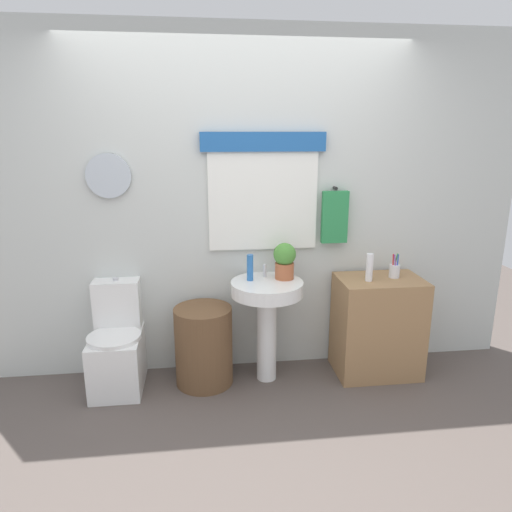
{
  "coord_description": "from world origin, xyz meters",
  "views": [
    {
      "loc": [
        -0.3,
        -2.34,
        1.85
      ],
      "look_at": [
        0.08,
        0.8,
        1.0
      ],
      "focal_mm": 32.28,
      "sensor_mm": 36.0,
      "label": 1
    }
  ],
  "objects_px": {
    "pedestal_sink": "(267,306)",
    "soap_bottle": "(250,268)",
    "laundry_hamper": "(204,346)",
    "toothbrush_cup": "(394,270)",
    "toilet": "(118,348)",
    "potted_plant": "(285,260)",
    "wooden_cabinet": "(377,326)",
    "lotion_bottle": "(369,267)"
  },
  "relations": [
    {
      "from": "pedestal_sink",
      "to": "soap_bottle",
      "type": "xyz_separation_m",
      "value": [
        -0.12,
        0.05,
        0.29
      ]
    },
    {
      "from": "laundry_hamper",
      "to": "toothbrush_cup",
      "type": "bearing_deg",
      "value": 0.77
    },
    {
      "from": "toilet",
      "to": "laundry_hamper",
      "type": "distance_m",
      "value": 0.64
    },
    {
      "from": "soap_bottle",
      "to": "potted_plant",
      "type": "relative_size",
      "value": 0.72
    },
    {
      "from": "wooden_cabinet",
      "to": "potted_plant",
      "type": "height_order",
      "value": "potted_plant"
    },
    {
      "from": "pedestal_sink",
      "to": "toothbrush_cup",
      "type": "xyz_separation_m",
      "value": [
        0.99,
        0.02,
        0.23
      ]
    },
    {
      "from": "toilet",
      "to": "toothbrush_cup",
      "type": "height_order",
      "value": "toothbrush_cup"
    },
    {
      "from": "wooden_cabinet",
      "to": "potted_plant",
      "type": "distance_m",
      "value": 0.92
    },
    {
      "from": "toilet",
      "to": "potted_plant",
      "type": "bearing_deg",
      "value": 1.13
    },
    {
      "from": "toilet",
      "to": "pedestal_sink",
      "type": "bearing_deg",
      "value": -1.81
    },
    {
      "from": "potted_plant",
      "to": "lotion_bottle",
      "type": "distance_m",
      "value": 0.63
    },
    {
      "from": "wooden_cabinet",
      "to": "potted_plant",
      "type": "bearing_deg",
      "value": 175.33
    },
    {
      "from": "toilet",
      "to": "toothbrush_cup",
      "type": "xyz_separation_m",
      "value": [
        2.1,
        -0.02,
        0.53
      ]
    },
    {
      "from": "laundry_hamper",
      "to": "pedestal_sink",
      "type": "xyz_separation_m",
      "value": [
        0.48,
        0.0,
        0.3
      ]
    },
    {
      "from": "pedestal_sink",
      "to": "lotion_bottle",
      "type": "bearing_deg",
      "value": -3.01
    },
    {
      "from": "wooden_cabinet",
      "to": "lotion_bottle",
      "type": "distance_m",
      "value": 0.51
    },
    {
      "from": "potted_plant",
      "to": "toothbrush_cup",
      "type": "relative_size",
      "value": 1.48
    },
    {
      "from": "soap_bottle",
      "to": "laundry_hamper",
      "type": "bearing_deg",
      "value": -172.04
    },
    {
      "from": "soap_bottle",
      "to": "toilet",
      "type": "bearing_deg",
      "value": -179.15
    },
    {
      "from": "laundry_hamper",
      "to": "wooden_cabinet",
      "type": "height_order",
      "value": "wooden_cabinet"
    },
    {
      "from": "toothbrush_cup",
      "to": "wooden_cabinet",
      "type": "bearing_deg",
      "value": -169.99
    },
    {
      "from": "toilet",
      "to": "wooden_cabinet",
      "type": "xyz_separation_m",
      "value": [
        1.99,
        -0.04,
        0.08
      ]
    },
    {
      "from": "laundry_hamper",
      "to": "lotion_bottle",
      "type": "bearing_deg",
      "value": -1.85
    },
    {
      "from": "soap_bottle",
      "to": "potted_plant",
      "type": "bearing_deg",
      "value": 2.2
    },
    {
      "from": "pedestal_sink",
      "to": "soap_bottle",
      "type": "bearing_deg",
      "value": 157.38
    },
    {
      "from": "toilet",
      "to": "toothbrush_cup",
      "type": "relative_size",
      "value": 4.36
    },
    {
      "from": "laundry_hamper",
      "to": "toothbrush_cup",
      "type": "xyz_separation_m",
      "value": [
        1.46,
        0.02,
        0.53
      ]
    },
    {
      "from": "soap_bottle",
      "to": "potted_plant",
      "type": "xyz_separation_m",
      "value": [
        0.26,
        0.01,
        0.05
      ]
    },
    {
      "from": "laundry_hamper",
      "to": "toothbrush_cup",
      "type": "distance_m",
      "value": 1.56
    },
    {
      "from": "pedestal_sink",
      "to": "wooden_cabinet",
      "type": "xyz_separation_m",
      "value": [
        0.87,
        -0.0,
        -0.21
      ]
    },
    {
      "from": "toothbrush_cup",
      "to": "potted_plant",
      "type": "bearing_deg",
      "value": 177.27
    },
    {
      "from": "wooden_cabinet",
      "to": "soap_bottle",
      "type": "bearing_deg",
      "value": 177.12
    },
    {
      "from": "toilet",
      "to": "potted_plant",
      "type": "relative_size",
      "value": 2.94
    },
    {
      "from": "wooden_cabinet",
      "to": "potted_plant",
      "type": "xyz_separation_m",
      "value": [
        -0.73,
        0.06,
        0.55
      ]
    },
    {
      "from": "pedestal_sink",
      "to": "soap_bottle",
      "type": "height_order",
      "value": "soap_bottle"
    },
    {
      "from": "wooden_cabinet",
      "to": "toothbrush_cup",
      "type": "relative_size",
      "value": 4.2
    },
    {
      "from": "soap_bottle",
      "to": "lotion_bottle",
      "type": "distance_m",
      "value": 0.89
    },
    {
      "from": "soap_bottle",
      "to": "toothbrush_cup",
      "type": "bearing_deg",
      "value": -1.57
    },
    {
      "from": "soap_bottle",
      "to": "potted_plant",
      "type": "height_order",
      "value": "potted_plant"
    },
    {
      "from": "toilet",
      "to": "laundry_hamper",
      "type": "bearing_deg",
      "value": -3.17
    },
    {
      "from": "pedestal_sink",
      "to": "laundry_hamper",
      "type": "bearing_deg",
      "value": -180.0
    },
    {
      "from": "toilet",
      "to": "potted_plant",
      "type": "xyz_separation_m",
      "value": [
        1.25,
        0.02,
        0.63
      ]
    }
  ]
}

